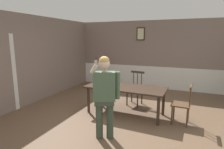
{
  "coord_description": "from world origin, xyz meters",
  "views": [
    {
      "loc": [
        1.34,
        -3.91,
        1.97
      ],
      "look_at": [
        -0.13,
        -0.33,
        1.23
      ],
      "focal_mm": 30.21,
      "sensor_mm": 36.0,
      "label": 1
    }
  ],
  "objects_px": {
    "dining_table": "(125,90)",
    "chair_by_doorway": "(135,89)",
    "person_figure": "(105,92)",
    "chair_near_window": "(183,104)"
  },
  "relations": [
    {
      "from": "dining_table",
      "to": "chair_near_window",
      "type": "distance_m",
      "value": 1.43
    },
    {
      "from": "chair_near_window",
      "to": "chair_by_doorway",
      "type": "relative_size",
      "value": 0.94
    },
    {
      "from": "dining_table",
      "to": "chair_by_doorway",
      "type": "relative_size",
      "value": 2.09
    },
    {
      "from": "dining_table",
      "to": "chair_by_doorway",
      "type": "distance_m",
      "value": 0.84
    },
    {
      "from": "chair_near_window",
      "to": "person_figure",
      "type": "xyz_separation_m",
      "value": [
        -1.39,
        -1.27,
        0.47
      ]
    },
    {
      "from": "dining_table",
      "to": "person_figure",
      "type": "height_order",
      "value": "person_figure"
    },
    {
      "from": "dining_table",
      "to": "person_figure",
      "type": "distance_m",
      "value": 1.37
    },
    {
      "from": "dining_table",
      "to": "chair_by_doorway",
      "type": "bearing_deg",
      "value": 87.22
    },
    {
      "from": "person_figure",
      "to": "chair_by_doorway",
      "type": "bearing_deg",
      "value": -113.72
    },
    {
      "from": "chair_by_doorway",
      "to": "person_figure",
      "type": "xyz_separation_m",
      "value": [
        -0.02,
        -2.16,
        0.46
      ]
    }
  ]
}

